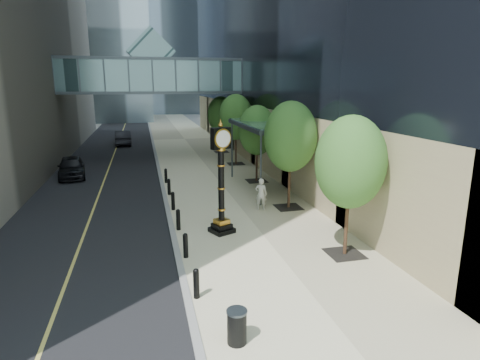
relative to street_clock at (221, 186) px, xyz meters
name	(u,v)px	position (x,y,z in m)	size (l,w,h in m)	color
ground	(286,305)	(0.77, -6.60, -2.26)	(320.00, 320.00, 0.00)	gray
road	(119,141)	(-6.23, 33.40, -2.25)	(8.00, 180.00, 0.02)	black
sidewalk	(185,139)	(1.77, 33.40, -2.23)	(8.00, 180.00, 0.06)	beige
curb	(152,140)	(-2.23, 33.40, -2.23)	(0.25, 180.00, 0.07)	gray
skywalk	(152,74)	(-2.23, 21.40, 5.45)	(17.00, 4.20, 5.80)	slate
entrance_canopy	(264,126)	(4.25, 7.40, 1.93)	(3.00, 8.00, 4.38)	#383F44
bollard_row	(175,211)	(-1.93, 2.40, -1.75)	(0.20, 16.20, 0.90)	black
street_trees	(257,127)	(4.37, 9.40, 1.64)	(2.89, 28.72, 5.94)	black
street_clock	(221,186)	(0.00, 0.00, 0.00)	(1.26, 1.26, 5.08)	black
trash_bin	(237,328)	(-1.19, -8.16, -1.75)	(0.52, 0.52, 0.90)	black
pedestrian	(261,194)	(2.76, 2.89, -1.32)	(0.64, 0.42, 1.77)	beige
car_near	(71,167)	(-8.62, 13.97, -1.47)	(1.83, 4.55, 1.55)	black
car_far	(123,138)	(-5.61, 30.26, -1.43)	(1.71, 4.91, 1.62)	black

